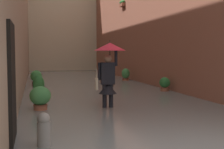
{
  "coord_description": "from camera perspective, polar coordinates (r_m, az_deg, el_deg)",
  "views": [
    {
      "loc": [
        2.47,
        3.79,
        1.68
      ],
      "look_at": [
        0.2,
        -5.08,
        1.03
      ],
      "focal_mm": 48.9,
      "sensor_mm": 36.0,
      "label": 1
    }
  ],
  "objects": [
    {
      "name": "potted_plant_mid_left",
      "position": [
        16.81,
        2.56,
        -0.17
      ],
      "size": [
        0.44,
        0.44,
        0.83
      ],
      "color": "#9E563D",
      "rests_on": "ground_plane"
    },
    {
      "name": "ground_plane",
      "position": [
        15.36,
        -5.03,
        -2.24
      ],
      "size": [
        60.0,
        60.0,
        0.0
      ],
      "primitive_type": "plane",
      "color": "#605B56"
    },
    {
      "name": "potted_plant_far_left",
      "position": [
        12.35,
        9.82,
        -2.0
      ],
      "size": [
        0.43,
        0.43,
        0.71
      ],
      "color": "#9E563D",
      "rests_on": "ground_plane"
    },
    {
      "name": "mooring_bollard",
      "position": [
        5.17,
        -12.62,
        -10.86
      ],
      "size": [
        0.22,
        0.22,
        0.72
      ],
      "color": "gray",
      "rests_on": "ground_plane"
    },
    {
      "name": "potted_plant_near_right",
      "position": [
        14.25,
        -13.99,
        -0.82
      ],
      "size": [
        0.52,
        0.52,
        0.89
      ],
      "color": "brown",
      "rests_on": "ground_plane"
    },
    {
      "name": "potted_plant_mid_right",
      "position": [
        10.95,
        -13.56,
        -2.38
      ],
      "size": [
        0.4,
        0.4,
        0.91
      ],
      "color": "#66605B",
      "rests_on": "ground_plane"
    },
    {
      "name": "building_facade_left",
      "position": [
        16.53,
        8.26,
        13.56
      ],
      "size": [
        2.04,
        26.55,
        8.85
      ],
      "color": "#935642",
      "rests_on": "ground_plane"
    },
    {
      "name": "flood_water",
      "position": [
        15.35,
        -5.04,
        -1.94
      ],
      "size": [
        6.55,
        28.55,
        0.16
      ],
      "primitive_type": "cube",
      "color": "slate",
      "rests_on": "ground_plane"
    },
    {
      "name": "potted_plant_far_right",
      "position": [
        8.39,
        -13.26,
        -4.4
      ],
      "size": [
        0.57,
        0.57,
        0.79
      ],
      "color": "#9E563D",
      "rests_on": "ground_plane"
    },
    {
      "name": "person_wading",
      "position": [
        8.42,
        -0.64,
        1.84
      ],
      "size": [
        0.88,
        0.88,
        2.03
      ],
      "color": "black",
      "rests_on": "ground_plane"
    },
    {
      "name": "building_facade_far",
      "position": [
        27.63,
        -9.31,
        12.12
      ],
      "size": [
        9.35,
        1.8,
        11.16
      ],
      "primitive_type": "cube",
      "color": "beige",
      "rests_on": "ground_plane"
    }
  ]
}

